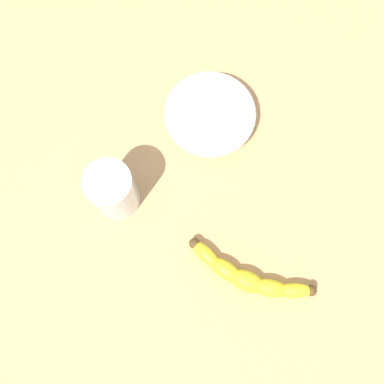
{
  "coord_description": "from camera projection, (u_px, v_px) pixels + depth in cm",
  "views": [
    {
      "loc": [
        21.51,
        7.33,
        80.0
      ],
      "look_at": [
        6.76,
        -3.95,
        5.0
      ],
      "focal_mm": 42.43,
      "sensor_mm": 36.0,
      "label": 1
    }
  ],
  "objects": [
    {
      "name": "ceramic_bowl",
      "position": [
        210.0,
        116.0,
        0.8
      ],
      "size": [
        16.12,
        16.12,
        4.25
      ],
      "color": "white",
      "rests_on": "wooden_tabletop"
    },
    {
      "name": "banana",
      "position": [
        248.0,
        277.0,
        0.74
      ],
      "size": [
        8.65,
        21.6,
        3.32
      ],
      "rotation": [
        0.0,
        0.0,
        1.84
      ],
      "color": "yellow",
      "rests_on": "wooden_tabletop"
    },
    {
      "name": "wooden_tabletop",
      "position": [
        232.0,
        181.0,
        0.81
      ],
      "size": [
        120.0,
        120.0,
        3.0
      ],
      "primitive_type": "cube",
      "color": "tan",
      "rests_on": "ground"
    },
    {
      "name": "smoothie_glass",
      "position": [
        114.0,
        191.0,
        0.74
      ],
      "size": [
        7.55,
        7.55,
        11.71
      ],
      "color": "silver",
      "rests_on": "wooden_tabletop"
    }
  ]
}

